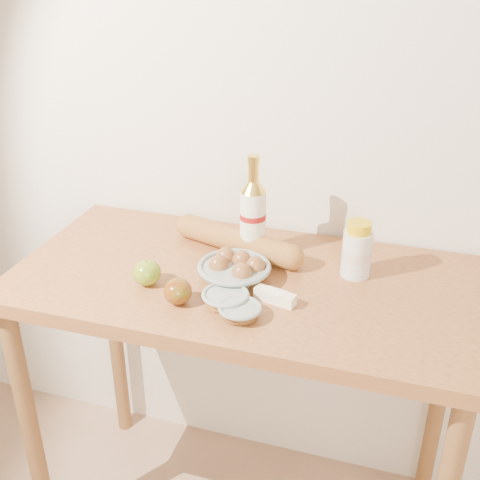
# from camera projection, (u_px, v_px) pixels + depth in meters

# --- Properties ---
(back_wall) EXTENTS (3.50, 0.02, 2.60)m
(back_wall) POSITION_uv_depth(u_px,v_px,m) (279.00, 93.00, 1.65)
(back_wall) COLOR silver
(back_wall) RESTS_ON ground
(table) EXTENTS (1.20, 0.60, 0.90)m
(table) POSITION_uv_depth(u_px,v_px,m) (243.00, 316.00, 1.61)
(table) COLOR #AD6B37
(table) RESTS_ON ground
(bourbon_bottle) EXTENTS (0.07, 0.07, 0.29)m
(bourbon_bottle) POSITION_uv_depth(u_px,v_px,m) (253.00, 216.00, 1.60)
(bourbon_bottle) COLOR white
(bourbon_bottle) RESTS_ON table
(cream_bottle) EXTENTS (0.10, 0.10, 0.15)m
(cream_bottle) POSITION_uv_depth(u_px,v_px,m) (357.00, 251.00, 1.53)
(cream_bottle) COLOR silver
(cream_bottle) RESTS_ON table
(egg_bowl) EXTENTS (0.23, 0.23, 0.07)m
(egg_bowl) POSITION_uv_depth(u_px,v_px,m) (235.00, 269.00, 1.53)
(egg_bowl) COLOR gray
(egg_bowl) RESTS_ON table
(baguette) EXTENTS (0.41, 0.18, 0.07)m
(baguette) POSITION_uv_depth(u_px,v_px,m) (237.00, 241.00, 1.66)
(baguette) COLOR #B37736
(baguette) RESTS_ON table
(apple_yellowgreen) EXTENTS (0.09, 0.09, 0.07)m
(apple_yellowgreen) POSITION_uv_depth(u_px,v_px,m) (147.00, 273.00, 1.50)
(apple_yellowgreen) COLOR #9B951F
(apple_yellowgreen) RESTS_ON table
(apple_redgreen_front) EXTENTS (0.08, 0.08, 0.06)m
(apple_redgreen_front) POSITION_uv_depth(u_px,v_px,m) (178.00, 291.00, 1.43)
(apple_redgreen_front) COLOR #90070B
(apple_redgreen_front) RESTS_ON table
(sugar_bowl) EXTENTS (0.13, 0.13, 0.03)m
(sugar_bowl) POSITION_uv_depth(u_px,v_px,m) (240.00, 311.00, 1.38)
(sugar_bowl) COLOR gray
(sugar_bowl) RESTS_ON table
(syrup_bowl) EXTENTS (0.15, 0.15, 0.03)m
(syrup_bowl) POSITION_uv_depth(u_px,v_px,m) (225.00, 298.00, 1.43)
(syrup_bowl) COLOR #8E9B97
(syrup_bowl) RESTS_ON table
(butter_stick) EXTENTS (0.11, 0.05, 0.03)m
(butter_stick) POSITION_uv_depth(u_px,v_px,m) (275.00, 297.00, 1.44)
(butter_stick) COLOR #FFF6C5
(butter_stick) RESTS_ON table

